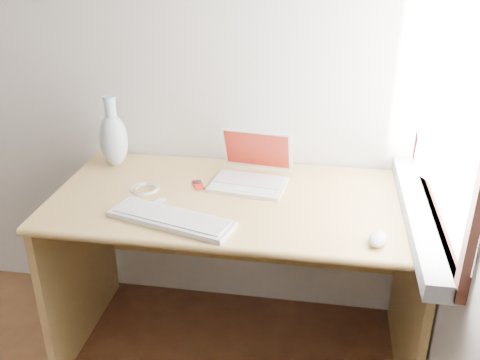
% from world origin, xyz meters
% --- Properties ---
extents(back_wall, '(3.50, 0.04, 2.60)m').
position_xyz_m(back_wall, '(0.00, 1.75, 1.30)').
color(back_wall, silver).
rests_on(back_wall, floor).
extents(window, '(0.11, 0.99, 1.10)m').
position_xyz_m(window, '(1.72, 1.30, 1.28)').
color(window, white).
rests_on(window, right_wall).
extents(desk, '(1.43, 0.72, 0.76)m').
position_xyz_m(desk, '(1.02, 1.47, 0.54)').
color(desk, tan).
rests_on(desk, floor).
extents(laptop, '(0.32, 0.28, 0.20)m').
position_xyz_m(laptop, '(1.05, 1.52, 0.80)').
color(laptop, white).
rests_on(laptop, desk).
extents(external_keyboard, '(0.48, 0.26, 0.02)m').
position_xyz_m(external_keyboard, '(0.82, 1.15, 0.77)').
color(external_keyboard, white).
rests_on(external_keyboard, desk).
extents(mouse, '(0.08, 0.11, 0.03)m').
position_xyz_m(mouse, '(1.54, 1.12, 0.77)').
color(mouse, white).
rests_on(mouse, desk).
extents(ipod, '(0.07, 0.09, 0.01)m').
position_xyz_m(ipod, '(0.85, 1.45, 0.76)').
color(ipod, '#AF130C').
rests_on(ipod, desk).
extents(cable_coil, '(0.15, 0.15, 0.01)m').
position_xyz_m(cable_coil, '(0.65, 1.38, 0.76)').
color(cable_coil, white).
rests_on(cable_coil, desk).
extents(remote, '(0.05, 0.08, 0.01)m').
position_xyz_m(remote, '(0.73, 1.28, 0.76)').
color(remote, white).
rests_on(remote, desk).
extents(vase, '(0.12, 0.12, 0.31)m').
position_xyz_m(vase, '(0.44, 1.60, 0.88)').
color(vase, silver).
rests_on(vase, desk).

